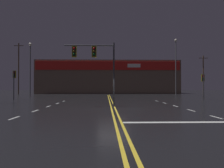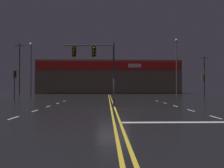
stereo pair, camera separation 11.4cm
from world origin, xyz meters
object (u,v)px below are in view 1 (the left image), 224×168
traffic_signal_median (94,58)px  streetlight_far_median (30,62)px  traffic_signal_corner_northwest (14,78)px  streetlight_far_right (176,60)px  traffic_signal_corner_northeast (203,81)px

traffic_signal_median → streetlight_far_median: streetlight_far_median is taller
streetlight_far_median → traffic_signal_corner_northwest: bearing=-82.2°
traffic_signal_corner_northwest → streetlight_far_median: size_ratio=0.40×
traffic_signal_corner_northwest → streetlight_far_median: bearing=97.8°
streetlight_far_right → traffic_signal_corner_northwest: bearing=-150.2°
traffic_signal_median → streetlight_far_right: 29.84m
traffic_signal_corner_northwest → streetlight_far_right: (26.55, 15.17, 4.35)m
traffic_signal_corner_northwest → traffic_signal_corner_northeast: bearing=0.2°
streetlight_far_right → traffic_signal_corner_northeast: bearing=-94.4°
traffic_signal_median → traffic_signal_corner_northwest: traffic_signal_median is taller
traffic_signal_median → streetlight_far_right: size_ratio=0.48×
traffic_signal_corner_northeast → streetlight_far_right: 15.83m
traffic_signal_corner_northwest → streetlight_far_median: (-1.38, 10.12, 3.27)m
traffic_signal_corner_northwest → traffic_signal_corner_northeast: traffic_signal_corner_northwest is taller
traffic_signal_corner_northwest → streetlight_far_right: 30.88m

